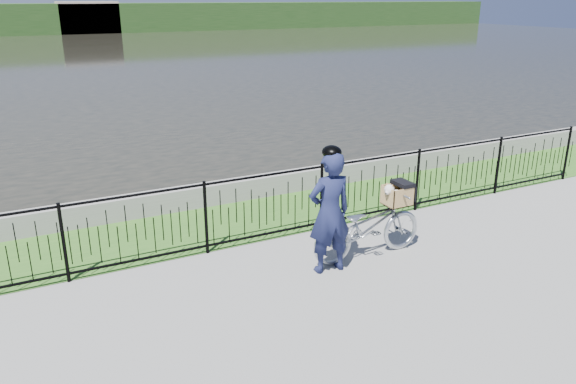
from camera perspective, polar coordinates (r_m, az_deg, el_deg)
ground at (r=7.76m, az=2.94°, el=-9.26°), size 120.00×120.00×0.00m
grass_strip at (r=9.87m, az=-4.62°, el=-2.79°), size 60.00×2.00×0.01m
water at (r=39.21m, az=-22.55°, el=12.43°), size 120.00×120.00×0.00m
quay_wall at (r=10.68m, az=-6.73°, el=-0.02°), size 60.00×0.30×0.40m
fence at (r=8.81m, az=-2.20°, el=-1.53°), size 14.00×0.06×1.15m
far_treeline at (r=66.01m, az=-25.15°, el=15.62°), size 120.00×6.00×3.00m
far_building_right at (r=65.10m, az=-19.63°, el=16.36°), size 6.00×3.00×3.20m
bicycle_rig at (r=8.40m, az=8.19°, el=-3.39°), size 1.84×0.64×1.11m
cyclist at (r=7.76m, az=4.25°, el=-1.96°), size 0.66×0.45×1.82m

